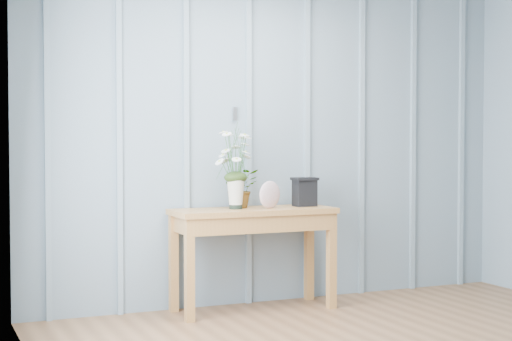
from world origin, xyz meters
name	(u,v)px	position (x,y,z in m)	size (l,w,h in m)	color
room_shell	(369,21)	(0.00, 0.92, 1.99)	(4.00, 4.50, 2.50)	gray
sideboard	(253,224)	(-0.31, 1.99, 0.64)	(1.20, 0.45, 0.75)	#A56E35
daisy_vase	(236,158)	(-0.45, 2.00, 1.12)	(0.42, 0.32, 0.59)	black
spider_plant	(240,188)	(-0.38, 2.08, 0.89)	(0.26, 0.22, 0.29)	#1F3512
felt_disc_vessel	(270,195)	(-0.20, 1.95, 0.85)	(0.20, 0.06, 0.20)	#975B6E
carved_box	(305,192)	(0.12, 2.01, 0.86)	(0.18, 0.14, 0.22)	black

